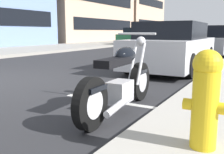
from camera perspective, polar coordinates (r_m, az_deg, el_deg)
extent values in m
cube|color=gray|center=(19.61, -7.93, 6.81)|extent=(120.00, 5.00, 0.14)
cube|color=silver|center=(4.13, 2.43, -5.77)|extent=(0.12, 2.20, 0.01)
cylinder|color=black|center=(4.30, 6.14, -0.96)|extent=(0.63, 0.13, 0.62)
cylinder|color=silver|center=(4.30, 6.14, -0.96)|extent=(0.35, 0.13, 0.34)
cylinder|color=black|center=(2.97, -4.68, -5.91)|extent=(0.63, 0.13, 0.62)
cylinder|color=silver|center=(2.97, -4.68, -5.91)|extent=(0.35, 0.13, 0.34)
cube|color=silver|center=(3.62, 1.74, -3.24)|extent=(0.41, 0.27, 0.30)
cube|color=black|center=(3.39, 0.45, 3.33)|extent=(0.69, 0.24, 0.10)
ellipsoid|color=black|center=(3.70, 2.99, 4.82)|extent=(0.49, 0.26, 0.24)
cube|color=black|center=(2.97, -4.21, -2.50)|extent=(0.37, 0.19, 0.06)
cube|color=black|center=(4.26, 6.09, 1.26)|extent=(0.33, 0.17, 0.06)
cylinder|color=silver|center=(4.14, 4.58, 3.06)|extent=(0.34, 0.06, 0.65)
cylinder|color=silver|center=(4.09, 6.38, 2.94)|extent=(0.34, 0.06, 0.65)
cylinder|color=silver|center=(4.06, 5.41, 9.48)|extent=(0.06, 0.62, 0.04)
sphere|color=silver|center=(4.25, 6.41, 7.86)|extent=(0.15, 0.15, 0.15)
cylinder|color=silver|center=(3.33, 1.65, -6.11)|extent=(0.71, 0.12, 0.16)
cube|color=silver|center=(8.11, 13.41, 5.56)|extent=(4.53, 1.82, 0.76)
cube|color=black|center=(7.88, 13.17, 9.92)|extent=(2.36, 1.64, 0.47)
cylinder|color=black|center=(9.76, 11.18, 5.01)|extent=(0.62, 0.23, 0.62)
cylinder|color=black|center=(9.42, 20.39, 4.40)|extent=(0.62, 0.23, 0.62)
cylinder|color=black|center=(7.00, 3.85, 3.28)|extent=(0.62, 0.23, 0.62)
cylinder|color=black|center=(6.51, 16.58, 2.38)|extent=(0.62, 0.23, 0.62)
cube|color=gray|center=(13.60, 20.75, 6.75)|extent=(4.08, 1.88, 0.70)
cube|color=black|center=(13.45, 20.81, 9.36)|extent=(2.26, 1.70, 0.54)
cylinder|color=black|center=(15.08, 18.50, 6.38)|extent=(0.62, 0.23, 0.62)
cylinder|color=black|center=(12.48, 15.86, 5.86)|extent=(0.62, 0.23, 0.62)
cylinder|color=black|center=(12.16, 23.41, 5.33)|extent=(0.62, 0.23, 0.62)
cube|color=#236638|center=(19.27, 23.51, 7.47)|extent=(4.50, 1.91, 0.79)
cylinder|color=black|center=(20.80, 21.57, 7.05)|extent=(0.63, 0.24, 0.62)
cylinder|color=black|center=(17.90, 20.59, 6.75)|extent=(0.63, 0.24, 0.62)
cylinder|color=black|center=(26.54, 23.46, 7.41)|extent=(0.63, 0.24, 0.62)
cylinder|color=black|center=(23.62, 22.87, 7.23)|extent=(0.63, 0.24, 0.62)
cube|color=#236638|center=(21.09, 5.61, 8.34)|extent=(4.14, 1.86, 0.76)
cube|color=black|center=(21.25, 5.84, 10.07)|extent=(2.27, 1.69, 0.52)
cylinder|color=black|center=(19.53, 6.24, 7.54)|extent=(0.62, 0.23, 0.62)
cylinder|color=black|center=(20.22, 1.91, 7.67)|extent=(0.62, 0.23, 0.62)
cylinder|color=black|center=(22.06, 8.98, 7.75)|extent=(0.62, 0.23, 0.62)
cylinder|color=black|center=(22.67, 5.04, 7.89)|extent=(0.62, 0.23, 0.62)
cylinder|color=gold|center=(2.33, 19.76, -6.89)|extent=(0.22, 0.22, 0.66)
sphere|color=gold|center=(2.25, 20.34, 2.72)|extent=(0.24, 0.24, 0.24)
cylinder|color=gold|center=(2.35, 16.43, -5.74)|extent=(0.10, 0.08, 0.10)
cylinder|color=gold|center=(2.30, 23.26, -6.45)|extent=(0.10, 0.08, 0.10)
cube|color=black|center=(18.14, -22.42, 12.19)|extent=(8.23, 0.06, 1.10)
cube|color=tan|center=(30.31, -8.26, 15.74)|extent=(13.44, 8.35, 8.43)
cube|color=black|center=(27.80, -1.12, 11.49)|extent=(11.29, 0.06, 1.10)
cube|color=tan|center=(41.86, 2.06, 15.28)|extent=(11.13, 10.18, 9.99)
cube|color=black|center=(39.58, 8.75, 11.43)|extent=(9.35, 0.06, 1.10)
cube|color=black|center=(39.79, 8.88, 15.89)|extent=(9.35, 0.06, 1.10)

